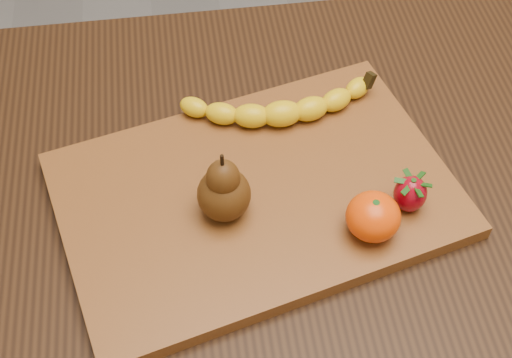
{
  "coord_description": "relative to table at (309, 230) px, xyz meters",
  "views": [
    {
      "loc": [
        -0.14,
        -0.52,
        1.43
      ],
      "look_at": [
        -0.07,
        -0.01,
        0.8
      ],
      "focal_mm": 50.0,
      "sensor_mm": 36.0,
      "label": 1
    }
  ],
  "objects": [
    {
      "name": "table",
      "position": [
        0.0,
        0.0,
        0.0
      ],
      "size": [
        1.0,
        0.7,
        0.76
      ],
      "color": "black",
      "rests_on": "ground"
    },
    {
      "name": "cutting_board",
      "position": [
        -0.07,
        -0.01,
        0.11
      ],
      "size": [
        0.51,
        0.4,
        0.02
      ],
      "primitive_type": "cube",
      "rotation": [
        0.0,
        0.0,
        0.25
      ],
      "color": "brown",
      "rests_on": "table"
    },
    {
      "name": "banana",
      "position": [
        -0.03,
        0.09,
        0.13
      ],
      "size": [
        0.21,
        0.06,
        0.03
      ],
      "primitive_type": null,
      "rotation": [
        0.0,
        0.0,
        0.03
      ],
      "color": "yellow",
      "rests_on": "cutting_board"
    },
    {
      "name": "pear",
      "position": [
        -0.11,
        -0.04,
        0.16
      ],
      "size": [
        0.07,
        0.07,
        0.09
      ],
      "primitive_type": null,
      "rotation": [
        0.0,
        0.0,
        0.26
      ],
      "color": "#45260B",
      "rests_on": "cutting_board"
    },
    {
      "name": "mandarin",
      "position": [
        0.05,
        -0.09,
        0.14
      ],
      "size": [
        0.06,
        0.06,
        0.05
      ],
      "primitive_type": "ellipsoid",
      "rotation": [
        0.0,
        0.0,
        0.06
      ],
      "color": "#EB4102",
      "rests_on": "cutting_board"
    },
    {
      "name": "strawberry",
      "position": [
        0.1,
        -0.06,
        0.14
      ],
      "size": [
        0.05,
        0.05,
        0.05
      ],
      "primitive_type": null,
      "rotation": [
        0.0,
        0.0,
        -0.35
      ],
      "color": "maroon",
      "rests_on": "cutting_board"
    }
  ]
}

